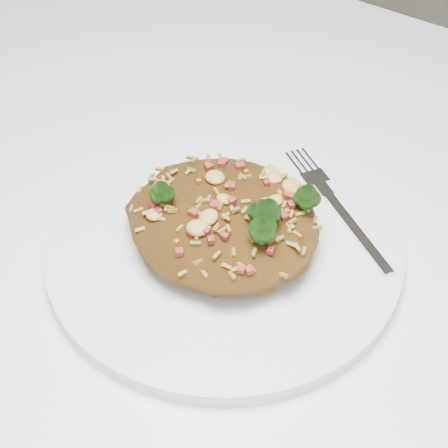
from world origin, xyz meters
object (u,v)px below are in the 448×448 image
at_px(plate, 224,243).
at_px(fork, 342,212).
at_px(dining_table, 235,256).
at_px(fried_rice, 226,214).

relative_size(plate, fork, 1.96).
distance_m(dining_table, plate, 0.12).
relative_size(dining_table, fried_rice, 7.61).
xyz_separation_m(plate, fork, (0.06, 0.08, 0.01)).
height_order(dining_table, fried_rice, fried_rice).
xyz_separation_m(dining_table, plate, (0.04, -0.06, 0.10)).
bearing_deg(fork, dining_table, -139.77).
height_order(dining_table, fork, fork).
distance_m(dining_table, fork, 0.15).
height_order(plate, fork, fork).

